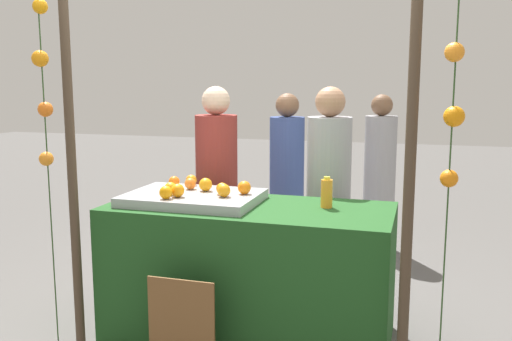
# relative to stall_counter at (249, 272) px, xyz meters

# --- Properties ---
(ground_plane) EXTENTS (24.00, 24.00, 0.00)m
(ground_plane) POSITION_rel_stall_counter_xyz_m (0.00, 0.00, -0.43)
(ground_plane) COLOR #565451
(stall_counter) EXTENTS (1.77, 0.78, 0.86)m
(stall_counter) POSITION_rel_stall_counter_xyz_m (0.00, 0.00, 0.00)
(stall_counter) COLOR #1E4C1E
(stall_counter) RESTS_ON ground_plane
(orange_tray) EXTENTS (0.83, 0.59, 0.06)m
(orange_tray) POSITION_rel_stall_counter_xyz_m (-0.37, -0.01, 0.46)
(orange_tray) COLOR #9EA0A5
(orange_tray) RESTS_ON stall_counter
(orange_0) EXTENTS (0.08, 0.08, 0.08)m
(orange_0) POSITION_rel_stall_counter_xyz_m (-0.46, -0.22, 0.53)
(orange_0) COLOR orange
(orange_0) RESTS_ON orange_tray
(orange_1) EXTENTS (0.09, 0.09, 0.09)m
(orange_1) POSITION_rel_stall_counter_xyz_m (-0.32, 0.08, 0.53)
(orange_1) COLOR orange
(orange_1) RESTS_ON orange_tray
(orange_2) EXTENTS (0.08, 0.08, 0.08)m
(orange_2) POSITION_rel_stall_counter_xyz_m (-0.18, 0.01, 0.53)
(orange_2) COLOR orange
(orange_2) RESTS_ON orange_tray
(orange_3) EXTENTS (0.08, 0.08, 0.08)m
(orange_3) POSITION_rel_stall_counter_xyz_m (-0.41, -0.15, 0.53)
(orange_3) COLOR orange
(orange_3) RESTS_ON orange_tray
(orange_4) EXTENTS (0.08, 0.08, 0.08)m
(orange_4) POSITION_rel_stall_counter_xyz_m (-0.05, 0.06, 0.53)
(orange_4) COLOR orange
(orange_4) RESTS_ON orange_tray
(orange_5) EXTENTS (0.07, 0.07, 0.07)m
(orange_5) POSITION_rel_stall_counter_xyz_m (-0.58, 0.15, 0.53)
(orange_5) COLOR orange
(orange_5) RESTS_ON orange_tray
(orange_6) EXTENTS (0.08, 0.08, 0.08)m
(orange_6) POSITION_rel_stall_counter_xyz_m (-0.44, 0.11, 0.53)
(orange_6) COLOR orange
(orange_6) RESTS_ON orange_tray
(orange_7) EXTENTS (0.08, 0.08, 0.08)m
(orange_7) POSITION_rel_stall_counter_xyz_m (-0.14, -0.06, 0.53)
(orange_7) COLOR orange
(orange_7) RESTS_ON orange_tray
(orange_8) EXTENTS (0.08, 0.08, 0.08)m
(orange_8) POSITION_rel_stall_counter_xyz_m (-0.49, -0.09, 0.53)
(orange_8) COLOR orange
(orange_8) RESTS_ON orange_tray
(orange_9) EXTENTS (0.07, 0.07, 0.07)m
(orange_9) POSITION_rel_stall_counter_xyz_m (-0.49, 0.24, 0.53)
(orange_9) COLOR orange
(orange_9) RESTS_ON orange_tray
(juice_bottle) EXTENTS (0.07, 0.07, 0.19)m
(juice_bottle) POSITION_rel_stall_counter_xyz_m (0.47, 0.09, 0.52)
(juice_bottle) COLOR orange
(juice_bottle) RESTS_ON stall_counter
(chalkboard_sign) EXTENTS (0.39, 0.03, 0.57)m
(chalkboard_sign) POSITION_rel_stall_counter_xyz_m (-0.21, -0.57, -0.16)
(chalkboard_sign) COLOR brown
(chalkboard_sign) RESTS_ON ground_plane
(vendor_left) EXTENTS (0.32, 0.32, 1.59)m
(vendor_left) POSITION_rel_stall_counter_xyz_m (-0.48, 0.69, 0.31)
(vendor_left) COLOR maroon
(vendor_left) RESTS_ON ground_plane
(vendor_right) EXTENTS (0.32, 0.32, 1.59)m
(vendor_right) POSITION_rel_stall_counter_xyz_m (0.38, 0.71, 0.31)
(vendor_right) COLOR #99999E
(vendor_right) RESTS_ON ground_plane
(crowd_person_0) EXTENTS (0.30, 0.30, 1.51)m
(crowd_person_0) POSITION_rel_stall_counter_xyz_m (0.63, 2.17, 0.27)
(crowd_person_0) COLOR #99999E
(crowd_person_0) RESTS_ON ground_plane
(crowd_person_1) EXTENTS (0.31, 0.31, 1.53)m
(crowd_person_1) POSITION_rel_stall_counter_xyz_m (-0.13, 1.51, 0.28)
(crowd_person_1) COLOR #384C8C
(crowd_person_1) RESTS_ON ground_plane
(canopy_post_left) EXTENTS (0.06, 0.06, 2.28)m
(canopy_post_left) POSITION_rel_stall_counter_xyz_m (-0.97, -0.43, 0.71)
(canopy_post_left) COLOR #473828
(canopy_post_left) RESTS_ON ground_plane
(canopy_post_right) EXTENTS (0.06, 0.06, 2.28)m
(canopy_post_right) POSITION_rel_stall_counter_xyz_m (0.97, -0.43, 0.71)
(canopy_post_right) COLOR #473828
(canopy_post_right) RESTS_ON ground_plane
(garland_strand_left) EXTENTS (0.11, 0.10, 2.15)m
(garland_strand_left) POSITION_rel_stall_counter_xyz_m (-1.14, -0.42, 1.17)
(garland_strand_left) COLOR #2D4C23
(garland_strand_left) RESTS_ON ground_plane
(garland_strand_right) EXTENTS (0.11, 0.10, 2.15)m
(garland_strand_right) POSITION_rel_stall_counter_xyz_m (1.15, -0.45, 1.17)
(garland_strand_right) COLOR #2D4C23
(garland_strand_right) RESTS_ON ground_plane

